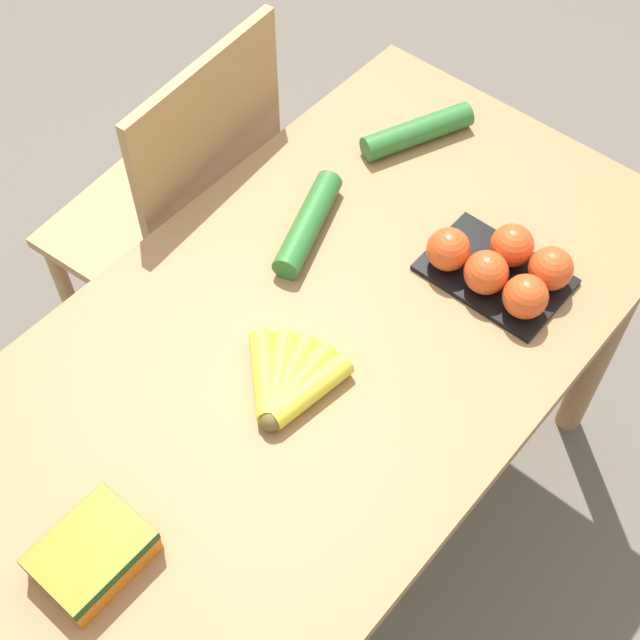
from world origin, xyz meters
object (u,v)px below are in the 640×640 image
banana_bunch (288,383)px  carrot_bag (92,553)px  cucumber_far (417,131)px  tomato_pack (503,268)px  cucumber_near (308,223)px  chair (182,222)px

banana_bunch → carrot_bag: 0.37m
cucumber_far → tomato_pack: bearing=-120.5°
banana_bunch → cucumber_near: cucumber_near is taller
banana_bunch → cucumber_far: (0.56, 0.18, 0.00)m
banana_bunch → tomato_pack: tomato_pack is taller
banana_bunch → tomato_pack: (0.38, -0.13, 0.02)m
chair → cucumber_near: 0.47m
tomato_pack → carrot_bag: tomato_pack is taller
chair → cucumber_far: bearing=122.2°
cucumber_near → cucumber_far: same height
tomato_pack → carrot_bag: bearing=169.1°
chair → tomato_pack: 0.76m
cucumber_near → cucumber_far: 0.30m
carrot_bag → cucumber_far: (0.93, 0.16, -0.01)m
cucumber_near → chair: bearing=87.7°
banana_bunch → cucumber_far: bearing=17.7°
tomato_pack → cucumber_far: size_ratio=1.06×
banana_bunch → tomato_pack: 0.40m
carrot_bag → tomato_pack: bearing=-10.9°
chair → banana_bunch: chair is taller
cucumber_far → chair: bearing=127.1°
carrot_bag → chair: bearing=40.1°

